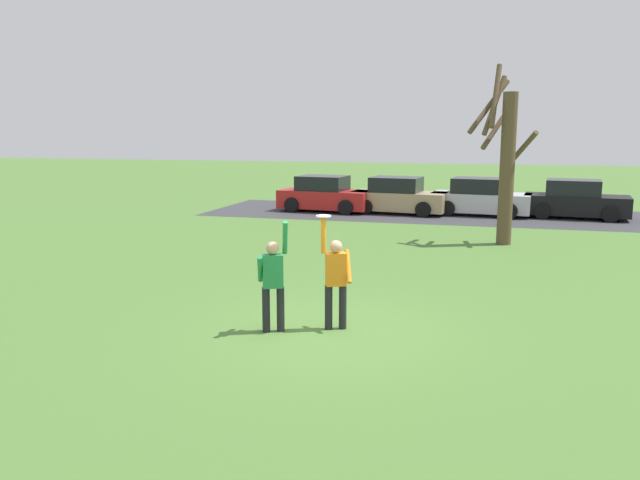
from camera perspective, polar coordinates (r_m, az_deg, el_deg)
name	(u,v)px	position (r m, az deg, el deg)	size (l,w,h in m)	color
ground_plane	(325,330)	(11.52, 0.45, -8.19)	(120.00, 120.00, 0.00)	#4C7533
person_catcher	(336,277)	(11.31, 1.45, -3.36)	(0.58, 0.49, 2.08)	black
person_defender	(273,279)	(11.19, -4.31, -3.54)	(0.63, 0.58, 2.04)	black
frisbee_disc	(324,216)	(11.08, 0.32, 2.20)	(0.27, 0.27, 0.02)	white
parked_car_red	(325,195)	(28.16, 0.45, 4.12)	(4.27, 2.38, 1.59)	red
parked_car_tan	(398,197)	(27.64, 7.16, 3.93)	(4.27, 2.38, 1.59)	tan
parked_car_silver	(480,198)	(27.75, 14.40, 3.72)	(4.27, 2.38, 1.59)	#BCBCC1
parked_car_black	(575,201)	(28.03, 22.26, 3.35)	(4.27, 2.38, 1.59)	black
parking_strip	(439,214)	(27.70, 10.77, 2.34)	(20.13, 6.40, 0.01)	#38383D
bare_tree_tall	(505,159)	(20.64, 16.53, 7.14)	(2.19, 1.75, 5.66)	brown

